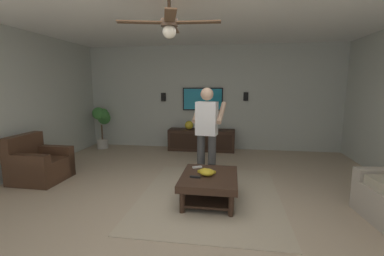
{
  "coord_description": "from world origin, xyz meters",
  "views": [
    {
      "loc": [
        -3.37,
        -0.58,
        1.68
      ],
      "look_at": [
        0.73,
        0.05,
        1.01
      ],
      "focal_mm": 24.87,
      "sensor_mm": 36.0,
      "label": 1
    }
  ],
  "objects_px": {
    "person_standing": "(207,128)",
    "remote_white": "(197,167)",
    "tv": "(203,99)",
    "book": "(207,172)",
    "media_console": "(201,140)",
    "remote_black": "(195,177)",
    "armchair": "(39,165)",
    "potted_plant_tall": "(102,120)",
    "bowl": "(207,172)",
    "vase_round": "(189,125)",
    "wall_speaker_left": "(246,97)",
    "wall_speaker_right": "(163,97)",
    "coffee_table": "(209,182)",
    "ceiling_fan": "(170,25)"
  },
  "relations": [
    {
      "from": "coffee_table",
      "to": "potted_plant_tall",
      "type": "relative_size",
      "value": 0.9
    },
    {
      "from": "bowl",
      "to": "book",
      "type": "distance_m",
      "value": 0.11
    },
    {
      "from": "coffee_table",
      "to": "remote_black",
      "type": "height_order",
      "value": "remote_black"
    },
    {
      "from": "vase_round",
      "to": "wall_speaker_left",
      "type": "bearing_deg",
      "value": -79.07
    },
    {
      "from": "remote_black",
      "to": "vase_round",
      "type": "bearing_deg",
      "value": -73.69
    },
    {
      "from": "remote_black",
      "to": "book",
      "type": "distance_m",
      "value": 0.27
    },
    {
      "from": "bowl",
      "to": "book",
      "type": "xyz_separation_m",
      "value": [
        0.11,
        0.02,
        -0.03
      ]
    },
    {
      "from": "potted_plant_tall",
      "to": "bowl",
      "type": "relative_size",
      "value": 5.25
    },
    {
      "from": "media_console",
      "to": "remote_black",
      "type": "distance_m",
      "value": 3.2
    },
    {
      "from": "remote_black",
      "to": "coffee_table",
      "type": "bearing_deg",
      "value": -137.74
    },
    {
      "from": "media_console",
      "to": "vase_round",
      "type": "height_order",
      "value": "vase_round"
    },
    {
      "from": "remote_black",
      "to": "vase_round",
      "type": "height_order",
      "value": "vase_round"
    },
    {
      "from": "bowl",
      "to": "book",
      "type": "bearing_deg",
      "value": 8.61
    },
    {
      "from": "vase_round",
      "to": "remote_white",
      "type": "bearing_deg",
      "value": -168.08
    },
    {
      "from": "bowl",
      "to": "wall_speaker_right",
      "type": "height_order",
      "value": "wall_speaker_right"
    },
    {
      "from": "remote_white",
      "to": "book",
      "type": "height_order",
      "value": "book"
    },
    {
      "from": "potted_plant_tall",
      "to": "bowl",
      "type": "bearing_deg",
      "value": -133.55
    },
    {
      "from": "bowl",
      "to": "media_console",
      "type": "bearing_deg",
      "value": 8.12
    },
    {
      "from": "armchair",
      "to": "remote_black",
      "type": "bearing_deg",
      "value": -9.83
    },
    {
      "from": "coffee_table",
      "to": "vase_round",
      "type": "height_order",
      "value": "vase_round"
    },
    {
      "from": "media_console",
      "to": "remote_white",
      "type": "bearing_deg",
      "value": 5.24
    },
    {
      "from": "armchair",
      "to": "remote_white",
      "type": "distance_m",
      "value": 2.85
    },
    {
      "from": "armchair",
      "to": "potted_plant_tall",
      "type": "bearing_deg",
      "value": 92.06
    },
    {
      "from": "book",
      "to": "wall_speaker_right",
      "type": "height_order",
      "value": "wall_speaker_right"
    },
    {
      "from": "armchair",
      "to": "coffee_table",
      "type": "relative_size",
      "value": 0.82
    },
    {
      "from": "media_console",
      "to": "remote_white",
      "type": "distance_m",
      "value": 2.75
    },
    {
      "from": "person_standing",
      "to": "media_console",
      "type": "bearing_deg",
      "value": 18.56
    },
    {
      "from": "bowl",
      "to": "coffee_table",
      "type": "bearing_deg",
      "value": -58.83
    },
    {
      "from": "media_console",
      "to": "person_standing",
      "type": "bearing_deg",
      "value": 9.1
    },
    {
      "from": "wall_speaker_left",
      "to": "ceiling_fan",
      "type": "distance_m",
      "value": 4.06
    },
    {
      "from": "person_standing",
      "to": "book",
      "type": "height_order",
      "value": "person_standing"
    },
    {
      "from": "armchair",
      "to": "remote_black",
      "type": "relative_size",
      "value": 5.49
    },
    {
      "from": "wall_speaker_left",
      "to": "wall_speaker_right",
      "type": "bearing_deg",
      "value": 90.0
    },
    {
      "from": "media_console",
      "to": "wall_speaker_left",
      "type": "relative_size",
      "value": 7.73
    },
    {
      "from": "remote_black",
      "to": "person_standing",
      "type": "bearing_deg",
      "value": -87.72
    },
    {
      "from": "tv",
      "to": "book",
      "type": "relative_size",
      "value": 4.78
    },
    {
      "from": "potted_plant_tall",
      "to": "armchair",
      "type": "bearing_deg",
      "value": -178.95
    },
    {
      "from": "coffee_table",
      "to": "person_standing",
      "type": "relative_size",
      "value": 0.61
    },
    {
      "from": "remote_black",
      "to": "wall_speaker_right",
      "type": "relative_size",
      "value": 0.68
    },
    {
      "from": "armchair",
      "to": "tv",
      "type": "distance_m",
      "value": 4.01
    },
    {
      "from": "bowl",
      "to": "book",
      "type": "height_order",
      "value": "bowl"
    },
    {
      "from": "bowl",
      "to": "potted_plant_tall",
      "type": "bearing_deg",
      "value": 46.45
    },
    {
      "from": "tv",
      "to": "person_standing",
      "type": "height_order",
      "value": "person_standing"
    },
    {
      "from": "bowl",
      "to": "remote_white",
      "type": "height_order",
      "value": "bowl"
    },
    {
      "from": "coffee_table",
      "to": "remote_black",
      "type": "distance_m",
      "value": 0.26
    },
    {
      "from": "wall_speaker_left",
      "to": "armchair",
      "type": "bearing_deg",
      "value": 127.88
    },
    {
      "from": "person_standing",
      "to": "remote_white",
      "type": "relative_size",
      "value": 10.93
    },
    {
      "from": "coffee_table",
      "to": "person_standing",
      "type": "bearing_deg",
      "value": 7.88
    },
    {
      "from": "person_standing",
      "to": "remote_black",
      "type": "distance_m",
      "value": 1.17
    },
    {
      "from": "armchair",
      "to": "potted_plant_tall",
      "type": "relative_size",
      "value": 0.74
    }
  ]
}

